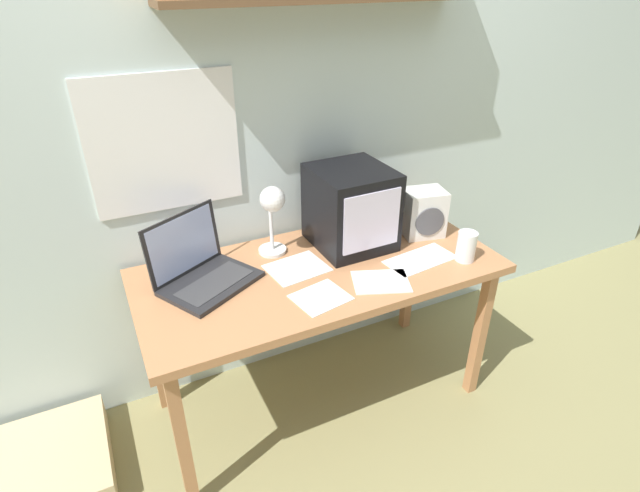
{
  "coord_description": "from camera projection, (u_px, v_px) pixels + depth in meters",
  "views": [
    {
      "loc": [
        -0.75,
        -1.54,
        1.79
      ],
      "look_at": [
        0.0,
        0.0,
        0.82
      ],
      "focal_mm": 28.0,
      "sensor_mm": 36.0,
      "label": 1
    }
  ],
  "objects": [
    {
      "name": "ground_plane",
      "position": [
        320.0,
        396.0,
        2.38
      ],
      "size": [
        12.0,
        12.0,
        0.0
      ],
      "primitive_type": "plane",
      "color": "#8F8858"
    },
    {
      "name": "back_wall",
      "position": [
        279.0,
        99.0,
        2.03
      ],
      "size": [
        5.6,
        0.24,
        2.6
      ],
      "color": "silver",
      "rests_on": "ground_plane"
    },
    {
      "name": "corner_desk",
      "position": [
        320.0,
        281.0,
        2.05
      ],
      "size": [
        1.46,
        0.68,
        0.72
      ],
      "color": "#B77A4E",
      "rests_on": "ground_plane"
    },
    {
      "name": "crt_monitor",
      "position": [
        351.0,
        208.0,
        2.11
      ],
      "size": [
        0.32,
        0.34,
        0.34
      ],
      "rotation": [
        0.0,
        0.0,
        0.01
      ],
      "color": "black",
      "rests_on": "corner_desk"
    },
    {
      "name": "laptop",
      "position": [
        199.0,
        266.0,
        1.9
      ],
      "size": [
        0.43,
        0.4,
        0.26
      ],
      "rotation": [
        0.0,
        0.0,
        0.5
      ],
      "color": "#232326",
      "rests_on": "corner_desk"
    },
    {
      "name": "desk_lamp",
      "position": [
        272.0,
        209.0,
        1.98
      ],
      "size": [
        0.12,
        0.17,
        0.32
      ],
      "rotation": [
        0.0,
        0.0,
        -0.18
      ],
      "color": "white",
      "rests_on": "corner_desk"
    },
    {
      "name": "juice_glass",
      "position": [
        466.0,
        248.0,
        2.05
      ],
      "size": [
        0.08,
        0.08,
        0.13
      ],
      "color": "white",
      "rests_on": "corner_desk"
    },
    {
      "name": "space_heater",
      "position": [
        423.0,
        213.0,
        2.22
      ],
      "size": [
        0.2,
        0.18,
        0.21
      ],
      "rotation": [
        0.0,
        0.0,
        -0.22
      ],
      "color": "silver",
      "rests_on": "corner_desk"
    },
    {
      "name": "open_notebook",
      "position": [
        381.0,
        282.0,
        1.93
      ],
      "size": [
        0.26,
        0.23,
        0.0
      ],
      "rotation": [
        0.0,
        0.0,
        -0.38
      ],
      "color": "silver",
      "rests_on": "corner_desk"
    },
    {
      "name": "printed_handout",
      "position": [
        297.0,
        268.0,
        2.01
      ],
      "size": [
        0.25,
        0.21,
        0.0
      ],
      "rotation": [
        0.0,
        0.0,
        0.12
      ],
      "color": "white",
      "rests_on": "corner_desk"
    },
    {
      "name": "loose_paper_near_laptop",
      "position": [
        420.0,
        259.0,
        2.07
      ],
      "size": [
        0.31,
        0.18,
        0.0
      ],
      "rotation": [
        0.0,
        0.0,
        0.11
      ],
      "color": "white",
      "rests_on": "corner_desk"
    },
    {
      "name": "loose_paper_near_monitor",
      "position": [
        321.0,
        297.0,
        1.84
      ],
      "size": [
        0.22,
        0.2,
        0.0
      ],
      "rotation": [
        0.0,
        0.0,
        0.18
      ],
      "color": "white",
      "rests_on": "corner_desk"
    },
    {
      "name": "floor_cushion",
      "position": [
        43.0,
        470.0,
        1.95
      ],
      "size": [
        0.5,
        0.5,
        0.13
      ],
      "color": "#CFB68A",
      "rests_on": "ground_plane"
    }
  ]
}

